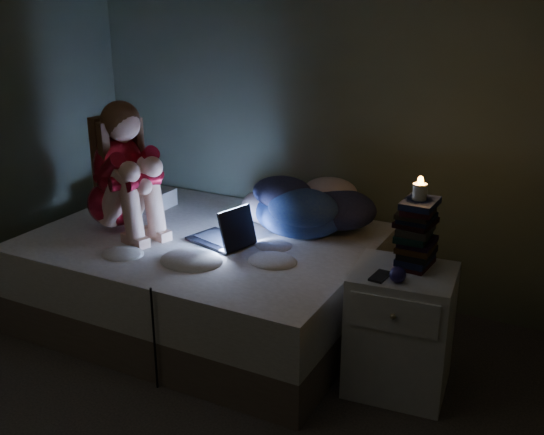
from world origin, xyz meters
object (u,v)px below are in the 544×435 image
Objects in this scene: nightstand at (400,330)px; candle at (420,191)px; woman at (112,165)px; phone at (378,275)px; bed at (205,277)px; laptop at (219,222)px.

nightstand is 8.38× the size of candle.
phone is at bearing 11.94° from woman.
phone is at bearing -135.16° from nightstand.
bed is 2.45× the size of woman.
phone is (1.08, -0.25, -0.01)m from laptop.
bed is 3.04× the size of nightstand.
laptop is at bearing 177.35° from candle.
candle is (1.20, -0.06, 0.38)m from laptop.
candle reaches higher than phone.
nightstand is 0.74m from candle.
candle is at bearing 68.95° from phone.
nightstand is at bearing -106.25° from candle.
phone is (-0.12, -0.20, -0.39)m from candle.
candle is at bearing 18.24° from woman.
nightstand is (1.88, -0.04, -0.64)m from woman.
woman reaches higher than nightstand.
woman is 1.82m from phone.
phone reaches higher than bed.
laptop reaches higher than nightstand.
laptop is (0.14, -0.04, 0.41)m from bed.
woman is at bearing -156.54° from laptop.
woman is at bearing -174.87° from phone.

